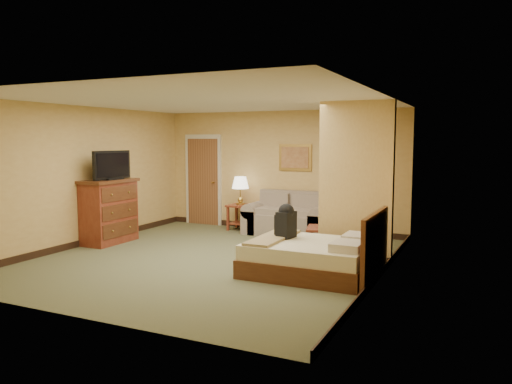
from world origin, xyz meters
The scene contains 17 objects.
floor centered at (0.00, 0.00, 0.00)m, with size 6.00×6.00×0.00m, color #585B3B.
ceiling centered at (0.00, 0.00, 2.60)m, with size 6.00×6.00×0.00m, color white.
back_wall centered at (0.00, 3.00, 1.30)m, with size 5.50×0.02×2.60m, color tan.
left_wall centered at (-2.75, 0.00, 1.30)m, with size 0.02×6.00×2.60m, color tan.
right_wall centered at (2.75, 0.00, 1.30)m, with size 0.02×6.00×2.60m, color tan.
partition centered at (2.15, 0.93, 1.30)m, with size 1.20×0.15×2.60m, color tan.
door centered at (-1.95, 2.96, 1.03)m, with size 0.94×0.16×2.10m.
baseboard centered at (0.00, 2.99, 0.06)m, with size 5.50×0.02×0.12m, color black.
loveseat centered at (0.33, 2.57, 0.29)m, with size 1.78×0.83×0.90m.
side_table centered at (-0.82, 2.65, 0.37)m, with size 0.51×0.51×0.56m.
table_lamp centered at (-0.82, 2.65, 1.03)m, with size 0.37×0.37×0.61m.
coffee_table centered at (1.50, 1.43, 0.30)m, with size 0.80×0.80×0.42m.
wall_picture centered at (0.33, 2.97, 1.60)m, with size 0.73×0.04×0.57m.
dresser centered at (-2.48, 0.34, 0.62)m, with size 0.60×1.15×1.23m.
tv centered at (-2.38, 0.34, 1.48)m, with size 0.25×0.90×0.55m.
bed centered at (1.83, -0.18, 0.27)m, with size 1.88×1.52×0.98m.
backpack centered at (1.32, -0.03, 0.76)m, with size 0.25×0.33×0.53m.
Camera 1 is at (4.09, -7.05, 1.98)m, focal length 35.00 mm.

